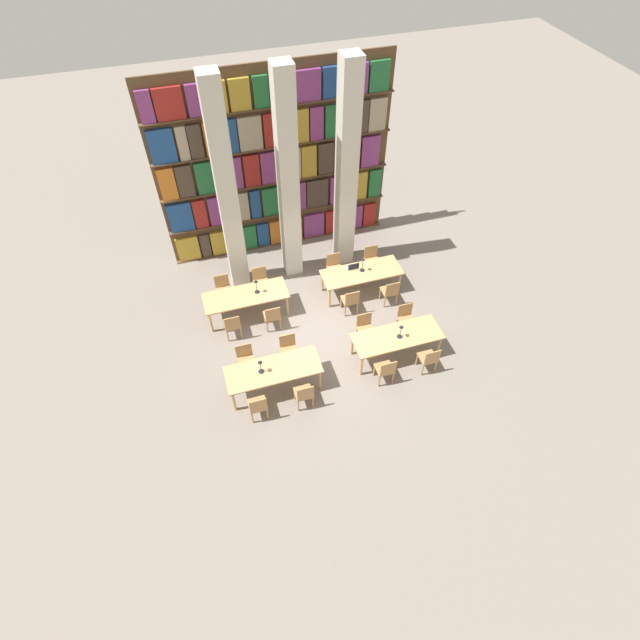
{
  "coord_description": "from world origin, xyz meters",
  "views": [
    {
      "loc": [
        -2.52,
        -8.31,
        10.27
      ],
      "look_at": [
        0.0,
        -0.13,
        0.67
      ],
      "focal_mm": 28.0,
      "sensor_mm": 36.0,
      "label": 1
    }
  ],
  "objects_px": {
    "chair_10": "(272,316)",
    "chair_13": "(334,267)",
    "reading_table_3": "(361,274)",
    "laptop": "(353,267)",
    "chair_4": "(386,370)",
    "reading_table_0": "(273,371)",
    "reading_table_2": "(246,297)",
    "chair_11": "(261,281)",
    "chair_12": "(350,300)",
    "pillar_left": "(227,193)",
    "chair_6": "(429,358)",
    "chair_14": "(390,291)",
    "chair_15": "(372,259)",
    "chair_3": "(289,348)",
    "chair_2": "(304,394)",
    "chair_9": "(223,289)",
    "desk_lamp_0": "(260,364)",
    "chair_8": "(232,325)",
    "chair_1": "(246,359)",
    "reading_table_1": "(397,338)",
    "desk_lamp_3": "(363,262)",
    "chair_7": "(406,318)",
    "pillar_center": "(288,183)",
    "chair_5": "(365,327)",
    "pillar_right": "(346,173)",
    "desk_lamp_2": "(256,284)",
    "chair_0": "(258,406)",
    "desk_lamp_1": "(401,329)"
  },
  "relations": [
    {
      "from": "chair_9",
      "to": "desk_lamp_0",
      "type": "bearing_deg",
      "value": 96.45
    },
    {
      "from": "chair_10",
      "to": "chair_13",
      "type": "relative_size",
      "value": 1.0
    },
    {
      "from": "chair_15",
      "to": "chair_3",
      "type": "bearing_deg",
      "value": 38.46
    },
    {
      "from": "chair_4",
      "to": "reading_table_0",
      "type": "bearing_deg",
      "value": 166.85
    },
    {
      "from": "chair_7",
      "to": "chair_9",
      "type": "xyz_separation_m",
      "value": [
        -4.43,
        2.52,
        0.0
      ]
    },
    {
      "from": "chair_1",
      "to": "chair_7",
      "type": "bearing_deg",
      "value": -178.79
    },
    {
      "from": "pillar_right",
      "to": "pillar_center",
      "type": "bearing_deg",
      "value": 180.0
    },
    {
      "from": "reading_table_2",
      "to": "chair_8",
      "type": "xyz_separation_m",
      "value": [
        -0.52,
        -0.71,
        -0.2
      ]
    },
    {
      "from": "desk_lamp_2",
      "to": "desk_lamp_3",
      "type": "relative_size",
      "value": 0.97
    },
    {
      "from": "chair_2",
      "to": "chair_10",
      "type": "height_order",
      "value": "same"
    },
    {
      "from": "chair_2",
      "to": "chair_5",
      "type": "height_order",
      "value": "same"
    },
    {
      "from": "chair_8",
      "to": "chair_10",
      "type": "xyz_separation_m",
      "value": [
        1.07,
        0.0,
        0.0
      ]
    },
    {
      "from": "pillar_right",
      "to": "reading_table_3",
      "type": "height_order",
      "value": "pillar_right"
    },
    {
      "from": "chair_12",
      "to": "pillar_left",
      "type": "bearing_deg",
      "value": 140.5
    },
    {
      "from": "reading_table_0",
      "to": "chair_2",
      "type": "bearing_deg",
      "value": -51.8
    },
    {
      "from": "reading_table_3",
      "to": "chair_12",
      "type": "relative_size",
      "value": 2.58
    },
    {
      "from": "reading_table_1",
      "to": "chair_13",
      "type": "relative_size",
      "value": 2.58
    },
    {
      "from": "reading_table_0",
      "to": "chair_7",
      "type": "xyz_separation_m",
      "value": [
        3.78,
        0.8,
        -0.2
      ]
    },
    {
      "from": "pillar_center",
      "to": "chair_5",
      "type": "distance_m",
      "value": 4.25
    },
    {
      "from": "pillar_center",
      "to": "desk_lamp_2",
      "type": "xyz_separation_m",
      "value": [
        -1.34,
        -1.42,
        -1.95
      ]
    },
    {
      "from": "reading_table_3",
      "to": "laptop",
      "type": "bearing_deg",
      "value": 129.76
    },
    {
      "from": "pillar_left",
      "to": "chair_5",
      "type": "xyz_separation_m",
      "value": [
        2.7,
        -3.24,
        -2.52
      ]
    },
    {
      "from": "pillar_left",
      "to": "chair_5",
      "type": "distance_m",
      "value": 4.92
    },
    {
      "from": "chair_11",
      "to": "pillar_center",
      "type": "bearing_deg",
      "value": -146.86
    },
    {
      "from": "chair_4",
      "to": "chair_10",
      "type": "distance_m",
      "value": 3.35
    },
    {
      "from": "pillar_right",
      "to": "chair_10",
      "type": "height_order",
      "value": "pillar_right"
    },
    {
      "from": "chair_6",
      "to": "chair_12",
      "type": "distance_m",
      "value": 2.73
    },
    {
      "from": "reading_table_2",
      "to": "chair_10",
      "type": "height_order",
      "value": "chair_10"
    },
    {
      "from": "reading_table_0",
      "to": "chair_9",
      "type": "relative_size",
      "value": 2.58
    },
    {
      "from": "chair_10",
      "to": "reading_table_3",
      "type": "xyz_separation_m",
      "value": [
        2.75,
        0.65,
        0.2
      ]
    },
    {
      "from": "laptop",
      "to": "chair_8",
      "type": "bearing_deg",
      "value": 13.57
    },
    {
      "from": "reading_table_1",
      "to": "chair_9",
      "type": "distance_m",
      "value": 5.03
    },
    {
      "from": "desk_lamp_0",
      "to": "desk_lamp_2",
      "type": "relative_size",
      "value": 0.93
    },
    {
      "from": "chair_5",
      "to": "reading_table_2",
      "type": "height_order",
      "value": "chair_5"
    },
    {
      "from": "chair_6",
      "to": "reading_table_2",
      "type": "distance_m",
      "value": 5.07
    },
    {
      "from": "chair_1",
      "to": "desk_lamp_1",
      "type": "bearing_deg",
      "value": 170.07
    },
    {
      "from": "reading_table_2",
      "to": "chair_10",
      "type": "bearing_deg",
      "value": -52.07
    },
    {
      "from": "chair_1",
      "to": "chair_13",
      "type": "xyz_separation_m",
      "value": [
        3.14,
        2.55,
        0.0
      ]
    },
    {
      "from": "pillar_center",
      "to": "chair_2",
      "type": "distance_m",
      "value": 5.47
    },
    {
      "from": "chair_5",
      "to": "chair_4",
      "type": "bearing_deg",
      "value": 90.0
    },
    {
      "from": "chair_2",
      "to": "reading_table_2",
      "type": "xyz_separation_m",
      "value": [
        -0.69,
        3.31,
        0.2
      ]
    },
    {
      "from": "reading_table_2",
      "to": "chair_11",
      "type": "xyz_separation_m",
      "value": [
        0.55,
        0.71,
        -0.2
      ]
    },
    {
      "from": "desk_lamp_0",
      "to": "chair_10",
      "type": "relative_size",
      "value": 0.48
    },
    {
      "from": "pillar_right",
      "to": "reading_table_2",
      "type": "relative_size",
      "value": 2.65
    },
    {
      "from": "chair_1",
      "to": "reading_table_0",
      "type": "bearing_deg",
      "value": 127.63
    },
    {
      "from": "chair_0",
      "to": "desk_lamp_2",
      "type": "distance_m",
      "value": 3.46
    },
    {
      "from": "chair_1",
      "to": "reading_table_1",
      "type": "height_order",
      "value": "chair_1"
    },
    {
      "from": "desk_lamp_3",
      "to": "chair_9",
      "type": "bearing_deg",
      "value": 169.45
    },
    {
      "from": "chair_3",
      "to": "pillar_right",
      "type": "bearing_deg",
      "value": -127.73
    },
    {
      "from": "chair_6",
      "to": "chair_14",
      "type": "xyz_separation_m",
      "value": [
        -0.02,
        2.46,
        0.0
      ]
    }
  ]
}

